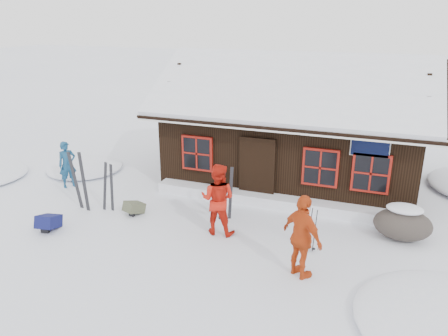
{
  "coord_description": "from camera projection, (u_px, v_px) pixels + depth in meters",
  "views": [
    {
      "loc": [
        4.35,
        -9.72,
        5.55
      ],
      "look_at": [
        0.15,
        1.55,
        1.3
      ],
      "focal_mm": 35.0,
      "sensor_mm": 36.0,
      "label": 1
    }
  ],
  "objects": [
    {
      "name": "ground",
      "position": [
        199.0,
        230.0,
        11.87
      ],
      "size": [
        120.0,
        120.0,
        0.0
      ],
      "primitive_type": "plane",
      "color": "white",
      "rests_on": "ground"
    },
    {
      "name": "snow_mounds",
      "position": [
        275.0,
        212.0,
        12.97
      ],
      "size": [
        20.6,
        13.2,
        0.48
      ],
      "color": "white",
      "rests_on": "ground"
    },
    {
      "name": "backpack_olive",
      "position": [
        134.0,
        209.0,
        12.77
      ],
      "size": [
        0.57,
        0.65,
        0.29
      ],
      "primitive_type": "cube",
      "rotation": [
        0.0,
        0.0,
        -0.34
      ],
      "color": "#4B4F38",
      "rests_on": "ground"
    },
    {
      "name": "ski_pair_left",
      "position": [
        108.0,
        188.0,
        12.82
      ],
      "size": [
        0.5,
        0.15,
        1.56
      ],
      "rotation": [
        0.0,
        0.0,
        -0.13
      ],
      "color": "black",
      "rests_on": "ground"
    },
    {
      "name": "skier_orange_right",
      "position": [
        302.0,
        237.0,
        9.48
      ],
      "size": [
        1.2,
        1.06,
        1.94
      ],
      "primitive_type": "imported",
      "rotation": [
        0.0,
        0.0,
        2.5
      ],
      "color": "#C34014",
      "rests_on": "ground"
    },
    {
      "name": "ski_poles",
      "position": [
        312.0,
        231.0,
        10.63
      ],
      "size": [
        0.21,
        0.11,
        1.19
      ],
      "color": "black",
      "rests_on": "ground"
    },
    {
      "name": "skier_crouched",
      "position": [
        221.0,
        187.0,
        13.55
      ],
      "size": [
        0.46,
        0.3,
        0.94
      ],
      "primitive_type": "imported",
      "rotation": [
        0.0,
        0.0,
        0.01
      ],
      "color": "black",
      "rests_on": "ground"
    },
    {
      "name": "boulder",
      "position": [
        403.0,
        223.0,
        11.3
      ],
      "size": [
        1.46,
        1.1,
        0.85
      ],
      "color": "#443C36",
      "rests_on": "ground"
    },
    {
      "name": "mountain_hut",
      "position": [
        295.0,
        134.0,
        15.25
      ],
      "size": [
        8.9,
        6.09,
        4.42
      ],
      "color": "black",
      "rests_on": "ground"
    },
    {
      "name": "skier_orange_left",
      "position": [
        218.0,
        199.0,
        11.43
      ],
      "size": [
        0.97,
        0.78,
        1.94
      ],
      "primitive_type": "imported",
      "rotation": [
        0.0,
        0.0,
        3.19
      ],
      "color": "red",
      "rests_on": "ground"
    },
    {
      "name": "snow_drift",
      "position": [
        274.0,
        201.0,
        13.31
      ],
      "size": [
        7.6,
        0.6,
        0.35
      ],
      "primitive_type": "cube",
      "color": "white",
      "rests_on": "ground"
    },
    {
      "name": "backpack_blue",
      "position": [
        49.0,
        224.0,
        11.83
      ],
      "size": [
        0.57,
        0.7,
        0.34
      ],
      "primitive_type": "cube",
      "rotation": [
        0.0,
        0.0,
        0.18
      ],
      "color": "#11144A",
      "rests_on": "ground"
    },
    {
      "name": "ski_pair_mid",
      "position": [
        80.0,
        182.0,
        12.9
      ],
      "size": [
        0.6,
        0.12,
        1.84
      ],
      "rotation": [
        0.0,
        0.0,
        0.0
      ],
      "color": "black",
      "rests_on": "ground"
    },
    {
      "name": "skier_teal",
      "position": [
        67.0,
        165.0,
        14.61
      ],
      "size": [
        0.65,
        0.69,
        1.58
      ],
      "primitive_type": "imported",
      "rotation": [
        0.0,
        0.0,
        0.93
      ],
      "color": "navy",
      "rests_on": "ground"
    },
    {
      "name": "ski_pair_right",
      "position": [
        226.0,
        194.0,
        12.28
      ],
      "size": [
        0.4,
        0.19,
        1.62
      ],
      "rotation": [
        0.0,
        0.0,
        0.4
      ],
      "color": "black",
      "rests_on": "ground"
    }
  ]
}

